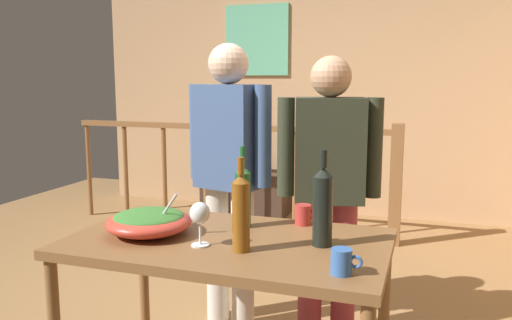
# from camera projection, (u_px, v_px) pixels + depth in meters

# --- Properties ---
(ground_plane) EXTENTS (6.85, 6.85, 0.00)m
(ground_plane) POSITION_uv_depth(u_px,v_px,m) (222.00, 312.00, 3.16)
(ground_plane) COLOR olive
(back_wall) EXTENTS (4.86, 0.10, 2.67)m
(back_wall) POSITION_uv_depth(u_px,v_px,m) (317.00, 86.00, 5.41)
(back_wall) COLOR tan
(back_wall) RESTS_ON ground_plane
(framed_picture) EXTENTS (0.70, 0.03, 0.74)m
(framed_picture) POSITION_uv_depth(u_px,v_px,m) (257.00, 40.00, 5.49)
(framed_picture) COLOR #5CAF8B
(stair_railing) EXTENTS (3.17, 0.10, 1.04)m
(stair_railing) POSITION_uv_depth(u_px,v_px,m) (272.00, 165.00, 4.69)
(stair_railing) COLOR brown
(stair_railing) RESTS_ON ground_plane
(tv_console) EXTENTS (0.90, 0.40, 0.45)m
(tv_console) POSITION_uv_depth(u_px,v_px,m) (246.00, 192.00, 5.47)
(tv_console) COLOR #38281E
(tv_console) RESTS_ON ground_plane
(flat_screen_tv) EXTENTS (0.47, 0.12, 0.38)m
(flat_screen_tv) POSITION_uv_depth(u_px,v_px,m) (245.00, 150.00, 5.37)
(flat_screen_tv) COLOR black
(flat_screen_tv) RESTS_ON tv_console
(serving_table) EXTENTS (1.32, 0.76, 0.75)m
(serving_table) POSITION_uv_depth(u_px,v_px,m) (228.00, 256.00, 2.16)
(serving_table) COLOR brown
(serving_table) RESTS_ON ground_plane
(salad_bowl) EXTENTS (0.37, 0.37, 0.19)m
(salad_bowl) POSITION_uv_depth(u_px,v_px,m) (149.00, 221.00, 2.21)
(salad_bowl) COLOR #CC3D2D
(salad_bowl) RESTS_ON serving_table
(wine_glass) EXTENTS (0.08, 0.08, 0.18)m
(wine_glass) POSITION_uv_depth(u_px,v_px,m) (200.00, 215.00, 2.04)
(wine_glass) COLOR silver
(wine_glass) RESTS_ON serving_table
(wine_bottle_green) EXTENTS (0.07, 0.07, 0.37)m
(wine_bottle_green) POSITION_uv_depth(u_px,v_px,m) (243.00, 195.00, 2.30)
(wine_bottle_green) COLOR #1E5628
(wine_bottle_green) RESTS_ON serving_table
(wine_bottle_dark) EXTENTS (0.08, 0.08, 0.39)m
(wine_bottle_dark) POSITION_uv_depth(u_px,v_px,m) (323.00, 205.00, 2.03)
(wine_bottle_dark) COLOR black
(wine_bottle_dark) RESTS_ON serving_table
(wine_bottle_amber) EXTENTS (0.07, 0.07, 0.37)m
(wine_bottle_amber) POSITION_uv_depth(u_px,v_px,m) (241.00, 212.00, 1.97)
(wine_bottle_amber) COLOR brown
(wine_bottle_amber) RESTS_ON serving_table
(mug_blue) EXTENTS (0.11, 0.07, 0.09)m
(mug_blue) POSITION_uv_depth(u_px,v_px,m) (342.00, 262.00, 1.75)
(mug_blue) COLOR #3866B2
(mug_blue) RESTS_ON serving_table
(mug_red) EXTENTS (0.11, 0.07, 0.09)m
(mug_red) POSITION_uv_depth(u_px,v_px,m) (304.00, 215.00, 2.35)
(mug_red) COLOR #B7332D
(mug_red) RESTS_ON serving_table
(person_standing_left) EXTENTS (0.53, 0.30, 1.60)m
(person_standing_left) POSITION_uv_depth(u_px,v_px,m) (229.00, 164.00, 2.89)
(person_standing_left) COLOR beige
(person_standing_left) RESTS_ON ground_plane
(person_standing_right) EXTENTS (0.53, 0.30, 1.53)m
(person_standing_right) POSITION_uv_depth(u_px,v_px,m) (329.00, 179.00, 2.71)
(person_standing_right) COLOR #9E3842
(person_standing_right) RESTS_ON ground_plane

